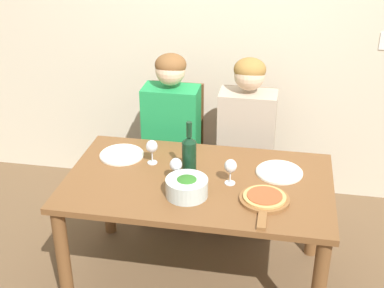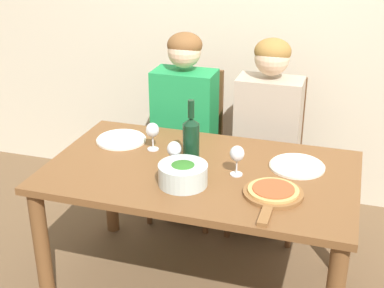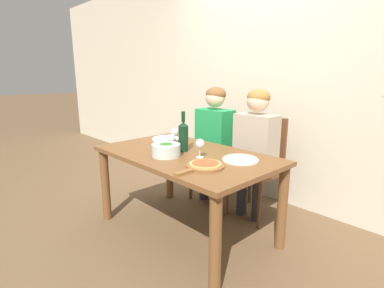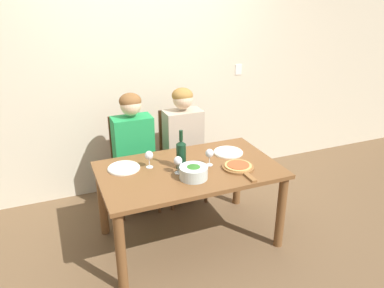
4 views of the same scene
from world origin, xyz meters
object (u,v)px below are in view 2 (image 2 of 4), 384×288
Objects in this scene: chair_left at (189,139)px; dinner_plate_right at (297,166)px; wine_bottle at (191,140)px; person_man at (268,121)px; pizza_on_board at (273,193)px; wine_glass_centre at (174,150)px; chair_right at (269,149)px; person_woman at (184,112)px; dinner_plate_left at (121,139)px; broccoli_bowl at (183,174)px; wine_glass_right at (237,155)px; wine_glass_left at (153,131)px.

chair_left reaches higher than dinner_plate_right.
wine_bottle is (0.25, -0.76, 0.34)m from chair_left.
chair_left is 0.78× the size of person_man.
wine_bottle is at bearing 156.05° from pizza_on_board.
chair_right is at bearing 68.55° from wine_glass_centre.
chair_right is at bearing 12.36° from person_woman.
wine_glass_centre is (0.40, -0.25, 0.10)m from dinner_plate_left.
chair_right is 0.96m from dinner_plate_left.
person_woman is at bearing 104.69° from wine_glass_centre.
broccoli_bowl is 0.56× the size of pizza_on_board.
broccoli_bowl reaches higher than dinner_plate_left.
wine_glass_right is (0.49, -0.69, 0.08)m from person_woman.
wine_glass_right is at bearing 142.53° from pizza_on_board.
dinner_plate_left is 1.00× the size of dinner_plate_right.
broccoli_bowl is 0.16m from wine_glass_centre.
pizza_on_board is at bearing -50.56° from person_woman.
dinner_plate_left is at bearing -140.77° from chair_right.
wine_glass_right is at bearing -17.52° from wine_glass_left.
chair_left is 0.92m from wine_glass_centre.
broccoli_bowl is at bearing -55.79° from wine_glass_centre.
chair_right is 6.34× the size of wine_glass_left.
person_man is at bearing -12.36° from chair_left.
wine_bottle is 0.83× the size of pizza_on_board.
wine_glass_right and wine_glass_centre have the same top height.
person_man reaches higher than chair_right.
wine_glass_left is (-0.52, -0.65, 0.31)m from chair_right.
dinner_plate_right is at bearing 34.48° from broccoli_bowl.
wine_bottle is at bearing -71.77° from chair_left.
wine_glass_right reaches higher than broccoli_bowl.
dinner_plate_right is 0.33m from wine_glass_right.
person_man reaches higher than wine_glass_right.
person_man is 0.87m from dinner_plate_left.
person_man is at bearing 73.97° from broccoli_bowl.
dinner_plate_left is 0.48m from wine_glass_centre.
wine_glass_left is at bearing -89.68° from chair_left.
wine_glass_centre is at bearing -75.31° from person_woman.
chair_right is (0.52, 0.00, 0.00)m from chair_left.
broccoli_bowl is 0.84× the size of dinner_plate_right.
wine_glass_left is 1.00× the size of wine_glass_centre.
dinner_plate_left is 1.81× the size of wine_glass_left.
person_woman is at bearing 111.19° from wine_bottle.
pizza_on_board is at bearing -79.85° from chair_right.
chair_left is 2.34× the size of pizza_on_board.
chair_right is 6.34× the size of wine_glass_centre.
wine_glass_centre is at bearing -126.12° from wine_bottle.
wine_glass_left is at bearing -89.61° from person_woman.
wine_glass_right is 0.30m from wine_glass_centre.
pizza_on_board is (0.17, -0.84, -0.01)m from person_man.
person_man is at bearing 114.53° from dinner_plate_right.
pizza_on_board is (0.90, -0.36, 0.01)m from dinner_plate_left.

